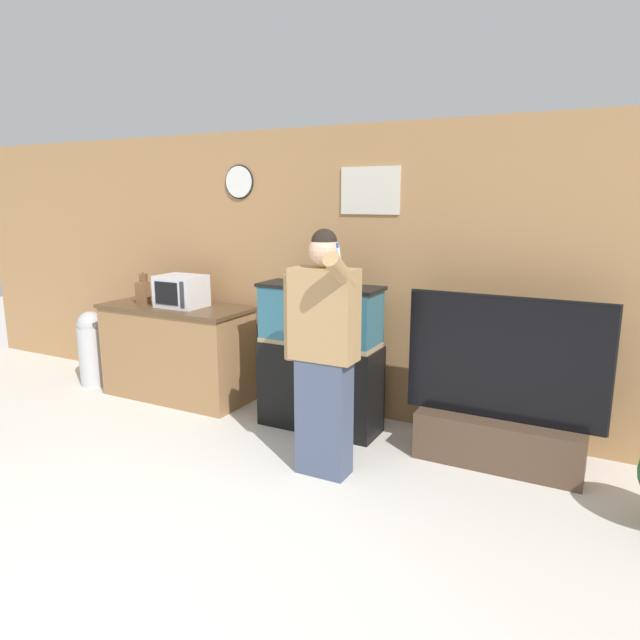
{
  "coord_description": "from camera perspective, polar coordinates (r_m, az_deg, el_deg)",
  "views": [
    {
      "loc": [
        2.18,
        -1.72,
        1.98
      ],
      "look_at": [
        0.17,
        2.12,
        1.05
      ],
      "focal_mm": 32.0,
      "sensor_mm": 36.0,
      "label": 1
    }
  ],
  "objects": [
    {
      "name": "microwave",
      "position": [
        5.71,
        -13.71,
        2.83
      ],
      "size": [
        0.44,
        0.35,
        0.31
      ],
      "color": "silver",
      "rests_on": "counter_island"
    },
    {
      "name": "counter_island",
      "position": [
        5.91,
        -14.04,
        -3.06
      ],
      "size": [
        1.53,
        0.67,
        0.94
      ],
      "color": "olive",
      "rests_on": "ground_plane"
    },
    {
      "name": "aquarium_on_stand",
      "position": [
        4.9,
        -0.02,
        -3.81
      ],
      "size": [
        1.06,
        0.38,
        1.27
      ],
      "color": "black",
      "rests_on": "ground_plane"
    },
    {
      "name": "person_standing",
      "position": [
        4.02,
        0.27,
        -3.1
      ],
      "size": [
        0.56,
        0.42,
        1.78
      ],
      "color": "#424C66",
      "rests_on": "ground_plane"
    },
    {
      "name": "knife_block",
      "position": [
        6.01,
        -17.29,
        2.73
      ],
      "size": [
        0.1,
        0.11,
        0.32
      ],
      "color": "brown",
      "rests_on": "counter_island"
    },
    {
      "name": "trash_bin",
      "position": [
        6.59,
        -21.84,
        -2.53
      ],
      "size": [
        0.28,
        0.28,
        0.8
      ],
      "color": "#B7B7BC",
      "rests_on": "ground_plane"
    },
    {
      "name": "ground_plane",
      "position": [
        3.41,
        -21.48,
        -24.32
      ],
      "size": [
        18.0,
        18.0,
        0.0
      ],
      "primitive_type": "plane",
      "color": "beige"
    },
    {
      "name": "tv_on_stand",
      "position": [
        4.52,
        17.55,
        -9.27
      ],
      "size": [
        1.46,
        0.4,
        1.29
      ],
      "color": "#4C3828",
      "rests_on": "ground_plane"
    },
    {
      "name": "wall_back_paneled",
      "position": [
        5.2,
        2.56,
        4.62
      ],
      "size": [
        10.0,
        0.08,
        2.6
      ],
      "color": "#A87A4C",
      "rests_on": "ground_plane"
    }
  ]
}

